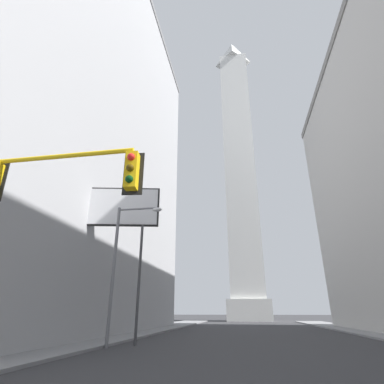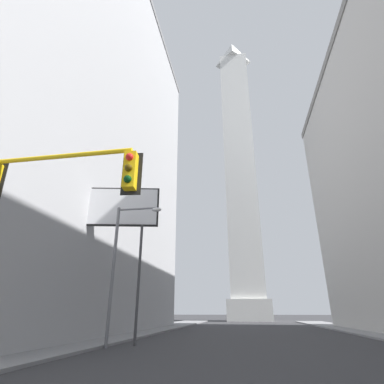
# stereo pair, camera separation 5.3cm
# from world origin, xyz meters

# --- Properties ---
(sidewalk_left) EXTENTS (5.00, 83.01, 0.15)m
(sidewalk_left) POSITION_xyz_m (-11.18, 24.90, 0.07)
(sidewalk_left) COLOR slate
(sidewalk_left) RESTS_ON ground_plane
(building_left) EXTENTS (19.92, 40.67, 42.57)m
(building_left) POSITION_xyz_m (-20.89, 25.13, 21.30)
(building_left) COLOR #9E9EA0
(building_left) RESTS_ON ground_plane
(obelisk) EXTENTS (9.22, 9.22, 78.62)m
(obelisk) POSITION_xyz_m (0.00, 69.18, 38.20)
(obelisk) COLOR silver
(obelisk) RESTS_ON ground_plane
(traffic_light_near_left) EXTENTS (5.23, 0.52, 6.38)m
(traffic_light_near_left) POSITION_xyz_m (-6.63, 6.51, 4.87)
(traffic_light_near_left) COLOR yellow
(traffic_light_near_left) RESTS_ON ground_plane
(street_lamp) EXTENTS (3.02, 0.36, 8.35)m
(street_lamp) POSITION_xyz_m (-8.06, 17.16, 5.13)
(street_lamp) COLOR slate
(street_lamp) RESTS_ON ground_plane
(billboard_sign) EXTENTS (6.62, 1.55, 10.23)m
(billboard_sign) POSITION_xyz_m (-9.56, 18.09, 8.45)
(billboard_sign) COLOR #3F3F42
(billboard_sign) RESTS_ON ground_plane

